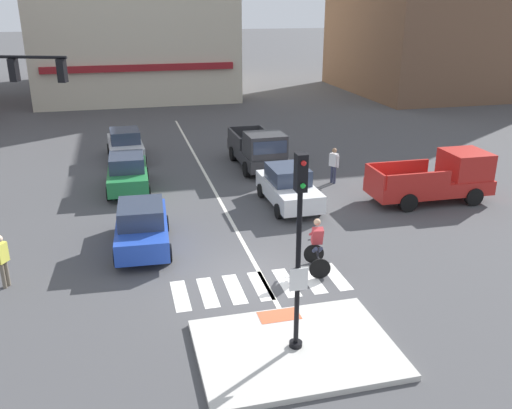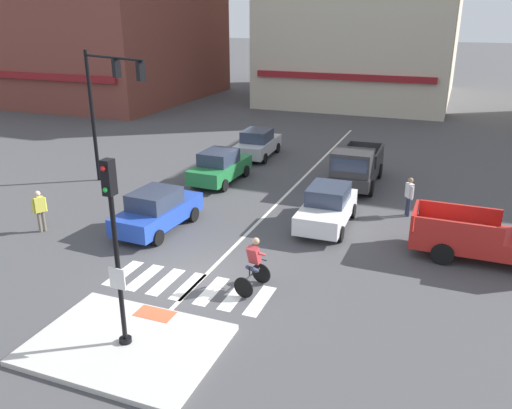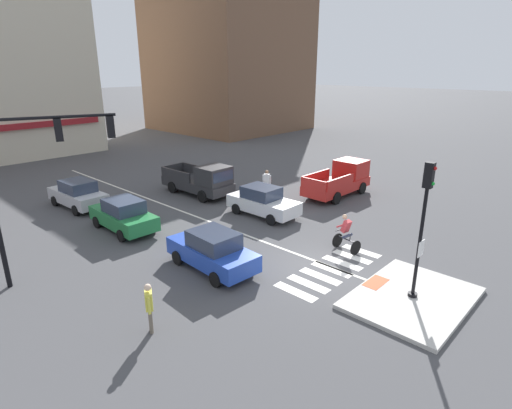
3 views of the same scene
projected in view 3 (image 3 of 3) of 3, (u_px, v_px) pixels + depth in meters
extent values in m
plane|color=#474749|center=(322.00, 266.00, 17.03)|extent=(300.00, 300.00, 0.00)
cube|color=beige|center=(412.00, 298.00, 14.52)|extent=(4.77, 3.51, 0.15)
cube|color=#DB5B38|center=(376.00, 282.00, 15.41)|extent=(1.10, 0.60, 0.01)
cylinder|color=black|center=(412.00, 294.00, 14.48)|extent=(0.32, 0.32, 0.12)
cylinder|color=black|center=(420.00, 243.00, 13.85)|extent=(0.12, 0.12, 3.86)
cube|color=white|center=(421.00, 249.00, 13.86)|extent=(0.44, 0.03, 0.56)
cube|color=black|center=(429.00, 175.00, 13.10)|extent=(0.24, 0.28, 0.84)
sphere|color=red|center=(435.00, 168.00, 12.91)|extent=(0.12, 0.12, 0.12)
sphere|color=green|center=(433.00, 184.00, 13.07)|extent=(0.12, 0.12, 0.12)
cube|color=silver|center=(295.00, 292.00, 15.05)|extent=(0.44, 1.80, 0.01)
cube|color=silver|center=(308.00, 284.00, 15.61)|extent=(0.44, 1.80, 0.01)
cube|color=silver|center=(320.00, 276.00, 16.16)|extent=(0.44, 1.80, 0.01)
cube|color=silver|center=(332.00, 269.00, 16.72)|extent=(0.44, 1.80, 0.01)
cube|color=silver|center=(342.00, 263.00, 17.27)|extent=(0.44, 1.80, 0.01)
cube|color=silver|center=(352.00, 257.00, 17.82)|extent=(0.44, 1.80, 0.01)
cube|color=silver|center=(361.00, 251.00, 18.38)|extent=(0.44, 1.80, 0.01)
cube|color=silver|center=(179.00, 210.00, 23.62)|extent=(0.14, 28.00, 0.01)
cylinder|color=black|center=(49.00, 117.00, 14.39)|extent=(4.20, 1.69, 0.11)
cube|color=black|center=(58.00, 130.00, 14.62)|extent=(0.35, 0.37, 0.80)
sphere|color=gold|center=(58.00, 129.00, 14.77)|extent=(0.12, 0.12, 0.12)
cube|color=black|center=(111.00, 127.00, 15.36)|extent=(0.35, 0.37, 0.80)
sphere|color=gold|center=(110.00, 126.00, 15.51)|extent=(0.12, 0.12, 0.12)
cube|color=brown|center=(228.00, 61.00, 52.53)|extent=(15.70, 16.47, 17.16)
cube|color=maroon|center=(13.00, 127.00, 33.91)|extent=(14.67, 0.30, 0.50)
cube|color=white|center=(263.00, 204.00, 22.57)|extent=(1.77, 4.13, 0.70)
cube|color=#2D384C|center=(261.00, 192.00, 22.46)|extent=(1.51, 1.92, 0.64)
cylinder|color=black|center=(291.00, 212.00, 22.46)|extent=(0.19, 0.60, 0.60)
cylinder|color=black|center=(271.00, 220.00, 21.29)|extent=(0.19, 0.60, 0.60)
cylinder|color=black|center=(256.00, 202.00, 24.08)|extent=(0.19, 0.60, 0.60)
cylinder|color=black|center=(236.00, 209.00, 22.91)|extent=(0.19, 0.60, 0.60)
cube|color=#2347B7|center=(212.00, 254.00, 16.62)|extent=(1.93, 4.19, 0.70)
cube|color=#2D384C|center=(214.00, 240.00, 16.31)|extent=(1.58, 1.98, 0.64)
cylinder|color=black|center=(178.00, 258.00, 17.06)|extent=(0.21, 0.61, 0.60)
cylinder|color=black|center=(209.00, 246.00, 18.15)|extent=(0.21, 0.61, 0.60)
cylinder|color=black|center=(216.00, 279.00, 15.32)|extent=(0.21, 0.61, 0.60)
cylinder|color=black|center=(248.00, 265.00, 16.41)|extent=(0.21, 0.61, 0.60)
cube|color=silver|center=(78.00, 197.00, 23.94)|extent=(1.87, 4.17, 0.70)
cube|color=#2D384C|center=(78.00, 186.00, 23.63)|extent=(1.56, 1.96, 0.64)
cylinder|color=black|center=(55.00, 201.00, 24.24)|extent=(0.21, 0.61, 0.60)
cylinder|color=black|center=(82.00, 195.00, 25.43)|extent=(0.21, 0.61, 0.60)
cylinder|color=black|center=(76.00, 210.00, 22.67)|extent=(0.21, 0.61, 0.60)
cylinder|color=black|center=(103.00, 203.00, 23.86)|extent=(0.21, 0.61, 0.60)
cube|color=#237A3D|center=(123.00, 218.00, 20.57)|extent=(1.81, 4.15, 0.70)
cube|color=#2D384C|center=(124.00, 206.00, 20.26)|extent=(1.53, 1.94, 0.64)
cylinder|color=black|center=(97.00, 222.00, 20.97)|extent=(0.20, 0.60, 0.60)
cylinder|color=black|center=(127.00, 214.00, 22.09)|extent=(0.20, 0.60, 0.60)
cylinder|color=black|center=(121.00, 236.00, 19.27)|extent=(0.20, 0.60, 0.60)
cylinder|color=black|center=(152.00, 226.00, 20.40)|extent=(0.20, 0.60, 0.60)
cube|color=#2D2D30|center=(197.00, 184.00, 26.40)|extent=(1.99, 5.13, 0.60)
cube|color=#2D2D30|center=(214.00, 175.00, 25.12)|extent=(1.83, 1.73, 1.10)
cube|color=#2D384C|center=(223.00, 176.00, 24.56)|extent=(1.62, 0.11, 0.60)
cube|color=#2D2D30|center=(197.00, 170.00, 27.49)|extent=(0.17, 2.81, 0.60)
cube|color=#2D2D30|center=(176.00, 175.00, 26.23)|extent=(0.17, 2.81, 0.60)
cube|color=#2D2D30|center=(173.00, 169.00, 27.80)|extent=(1.80, 0.13, 0.60)
cylinder|color=black|center=(225.00, 190.00, 26.14)|extent=(0.25, 0.76, 0.76)
cylinder|color=black|center=(203.00, 196.00, 24.85)|extent=(0.25, 0.76, 0.76)
cylinder|color=black|center=(194.00, 182.00, 28.03)|extent=(0.25, 0.76, 0.76)
cylinder|color=black|center=(173.00, 187.00, 26.75)|extent=(0.25, 0.76, 0.76)
cube|color=red|center=(336.00, 186.00, 26.02)|extent=(5.13, 1.97, 0.60)
cube|color=red|center=(351.00, 168.00, 26.84)|extent=(1.72, 1.82, 1.10)
cube|color=#2D384C|center=(358.00, 165.00, 27.38)|extent=(0.10, 1.62, 0.60)
cube|color=red|center=(316.00, 177.00, 25.72)|extent=(2.81, 0.16, 0.60)
cube|color=red|center=(340.00, 182.00, 24.55)|extent=(2.81, 0.16, 0.60)
cube|color=red|center=(313.00, 184.00, 24.12)|extent=(0.12, 1.80, 0.60)
cylinder|color=black|center=(338.00, 183.00, 27.80)|extent=(0.76, 0.25, 0.76)
cylinder|color=black|center=(362.00, 188.00, 26.60)|extent=(0.76, 0.25, 0.76)
cylinder|color=black|center=(311.00, 192.00, 25.76)|extent=(0.76, 0.25, 0.76)
cylinder|color=black|center=(336.00, 198.00, 24.56)|extent=(0.76, 0.25, 0.76)
cylinder|color=black|center=(337.00, 240.00, 18.71)|extent=(0.66, 0.15, 0.66)
cylinder|color=black|center=(356.00, 248.00, 17.91)|extent=(0.66, 0.15, 0.66)
cylinder|color=black|center=(347.00, 239.00, 18.24)|extent=(0.20, 0.89, 0.05)
cylinder|color=black|center=(350.00, 237.00, 18.05)|extent=(0.04, 0.04, 0.30)
cylinder|color=black|center=(339.00, 230.00, 18.50)|extent=(0.44, 0.11, 0.04)
cylinder|color=#2D334C|center=(346.00, 236.00, 18.12)|extent=(0.18, 0.41, 0.33)
cylinder|color=#2D334C|center=(348.00, 235.00, 18.21)|extent=(0.18, 0.41, 0.33)
cube|color=#B73338|center=(346.00, 226.00, 18.11)|extent=(0.40, 0.43, 0.60)
sphere|color=tan|center=(345.00, 217.00, 18.07)|extent=(0.22, 0.22, 0.22)
cylinder|color=#B73338|center=(341.00, 226.00, 18.15)|extent=(0.15, 0.46, 0.31)
cylinder|color=#B73338|center=(346.00, 224.00, 18.33)|extent=(0.15, 0.46, 0.31)
cylinder|color=#6B6051|center=(151.00, 319.00, 12.73)|extent=(0.12, 0.12, 0.82)
cylinder|color=#6B6051|center=(151.00, 322.00, 12.59)|extent=(0.12, 0.12, 0.82)
cube|color=#DBD64C|center=(149.00, 300.00, 12.43)|extent=(0.38, 0.42, 0.60)
cylinder|color=#DBD64C|center=(149.00, 298.00, 12.66)|extent=(0.09, 0.09, 0.56)
cylinder|color=#DBD64C|center=(149.00, 306.00, 12.24)|extent=(0.09, 0.09, 0.56)
sphere|color=beige|center=(148.00, 287.00, 12.29)|extent=(0.22, 0.22, 0.22)
cylinder|color=#2D334C|center=(268.00, 189.00, 26.16)|extent=(0.12, 0.12, 0.82)
cylinder|color=#2D334C|center=(265.00, 189.00, 26.19)|extent=(0.12, 0.12, 0.82)
cube|color=silver|center=(267.00, 179.00, 25.95)|extent=(0.38, 0.42, 0.60)
cylinder|color=silver|center=(270.00, 180.00, 25.92)|extent=(0.09, 0.09, 0.56)
cylinder|color=silver|center=(263.00, 179.00, 26.00)|extent=(0.09, 0.09, 0.56)
sphere|color=#936B4C|center=(267.00, 172.00, 25.81)|extent=(0.22, 0.22, 0.22)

